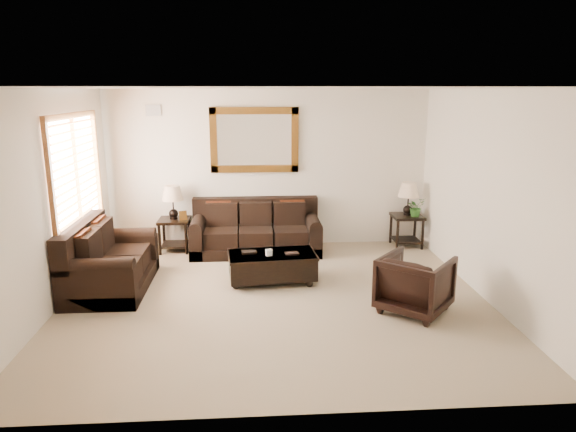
{
  "coord_description": "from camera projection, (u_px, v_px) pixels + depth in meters",
  "views": [
    {
      "loc": [
        -0.26,
        -6.3,
        2.67
      ],
      "look_at": [
        0.21,
        0.6,
        0.97
      ],
      "focal_mm": 32.0,
      "sensor_mm": 36.0,
      "label": 1
    }
  ],
  "objects": [
    {
      "name": "mirror",
      "position": [
        254.0,
        140.0,
        8.69
      ],
      "size": [
        1.5,
        0.06,
        1.1
      ],
      "color": "#513410",
      "rests_on": "room"
    },
    {
      "name": "end_table_right",
      "position": [
        408.0,
        205.0,
        8.88
      ],
      "size": [
        0.51,
        0.51,
        1.13
      ],
      "color": "black",
      "rests_on": "room"
    },
    {
      "name": "potted_plant",
      "position": [
        416.0,
        209.0,
        8.81
      ],
      "size": [
        0.4,
        0.41,
        0.25
      ],
      "primitive_type": "imported",
      "rotation": [
        0.0,
        0.0,
        0.4
      ],
      "color": "#2B5F20",
      "rests_on": "end_table_right"
    },
    {
      "name": "end_table_left",
      "position": [
        173.0,
        209.0,
        8.61
      ],
      "size": [
        0.51,
        0.51,
        1.13
      ],
      "color": "black",
      "rests_on": "room"
    },
    {
      "name": "coffee_table",
      "position": [
        272.0,
        264.0,
        7.31
      ],
      "size": [
        1.29,
        0.77,
        0.52
      ],
      "rotation": [
        0.0,
        0.0,
        0.09
      ],
      "color": "black",
      "rests_on": "room"
    },
    {
      "name": "window",
      "position": [
        77.0,
        174.0,
        7.09
      ],
      "size": [
        0.07,
        1.96,
        1.66
      ],
      "color": "white",
      "rests_on": "room"
    },
    {
      "name": "loveseat",
      "position": [
        107.0,
        264.0,
        7.05
      ],
      "size": [
        0.99,
        1.66,
        0.94
      ],
      "rotation": [
        0.0,
        0.0,
        1.57
      ],
      "color": "black",
      "rests_on": "room"
    },
    {
      "name": "sofa",
      "position": [
        256.0,
        233.0,
        8.68
      ],
      "size": [
        2.15,
        0.93,
        0.88
      ],
      "color": "black",
      "rests_on": "room"
    },
    {
      "name": "room",
      "position": [
        275.0,
        199.0,
        6.44
      ],
      "size": [
        5.51,
        5.01,
        2.71
      ],
      "color": "gray",
      "rests_on": "ground"
    },
    {
      "name": "armchair",
      "position": [
        415.0,
        281.0,
        6.29
      ],
      "size": [
        1.05,
        1.05,
        0.79
      ],
      "primitive_type": "imported",
      "rotation": [
        0.0,
        0.0,
        2.43
      ],
      "color": "black",
      "rests_on": "floor"
    },
    {
      "name": "air_vent",
      "position": [
        153.0,
        110.0,
        8.48
      ],
      "size": [
        0.25,
        0.02,
        0.18
      ],
      "primitive_type": "cube",
      "color": "#999999",
      "rests_on": "room"
    }
  ]
}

